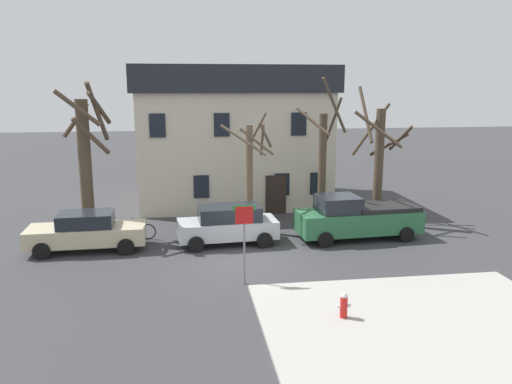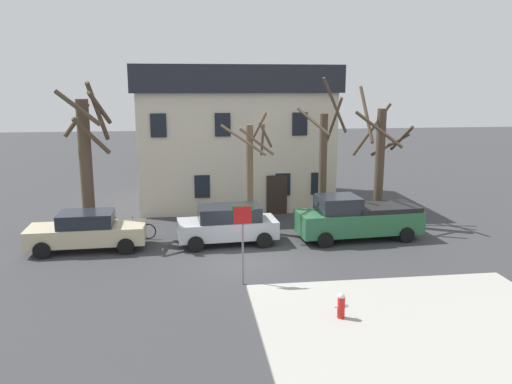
{
  "view_description": "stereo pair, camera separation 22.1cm",
  "coord_description": "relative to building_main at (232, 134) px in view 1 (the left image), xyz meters",
  "views": [
    {
      "loc": [
        -2.38,
        -18.97,
        6.81
      ],
      "look_at": [
        0.74,
        2.79,
        2.2
      ],
      "focal_mm": 35.95,
      "sensor_mm": 36.0,
      "label": 1
    },
    {
      "loc": [
        -2.16,
        -19.0,
        6.81
      ],
      "look_at": [
        0.74,
        2.79,
        2.2
      ],
      "focal_mm": 35.95,
      "sensor_mm": 36.0,
      "label": 2
    }
  ],
  "objects": [
    {
      "name": "tree_bare_end",
      "position": [
        6.59,
        -6.38,
        -0.72
      ],
      "size": [
        3.01,
        3.02,
        6.75
      ],
      "color": "#4C3D2D",
      "rests_on": "ground_plane"
    },
    {
      "name": "street_sign_pole",
      "position": [
        -0.89,
        -13.42,
        -2.0
      ],
      "size": [
        0.76,
        0.07,
        2.83
      ],
      "color": "slate",
      "rests_on": "ground_plane"
    },
    {
      "name": "tree_bare_near",
      "position": [
        -7.13,
        -6.84,
        -0.44
      ],
      "size": [
        2.13,
        2.14,
        6.97
      ],
      "color": "#4C3D2D",
      "rests_on": "ground_plane"
    },
    {
      "name": "bicycle_leaning",
      "position": [
        -5.05,
        -7.4,
        -3.61
      ],
      "size": [
        1.72,
        0.42,
        1.03
      ],
      "color": "black",
      "rests_on": "ground_plane"
    },
    {
      "name": "pickup_truck_green",
      "position": [
        4.78,
        -8.72,
        -3.01
      ],
      "size": [
        5.64,
        2.43,
        2.0
      ],
      "color": "#2D6B42",
      "rests_on": "ground_plane"
    },
    {
      "name": "sidewalk_slab",
      "position": [
        3.77,
        -17.35,
        -3.92
      ],
      "size": [
        9.15,
        7.09,
        0.12
      ],
      "primitive_type": "cube",
      "color": "#A8A59E",
      "rests_on": "ground_plane"
    },
    {
      "name": "fire_hydrant",
      "position": [
        1.65,
        -16.64,
        -3.46
      ],
      "size": [
        0.42,
        0.22,
        0.76
      ],
      "color": "red",
      "rests_on": "sidewalk_slab"
    },
    {
      "name": "tree_bare_far",
      "position": [
        3.79,
        -6.35,
        -0.86
      ],
      "size": [
        2.4,
        2.13,
        7.16
      ],
      "color": "#4C3D2D",
      "rests_on": "ground_plane"
    },
    {
      "name": "tree_bare_mid",
      "position": [
        0.19,
        -6.98,
        -1.06
      ],
      "size": [
        2.51,
        2.22,
        5.62
      ],
      "color": "brown",
      "rests_on": "ground_plane"
    },
    {
      "name": "building_main",
      "position": [
        0.0,
        0.0,
        0.0
      ],
      "size": [
        11.0,
        7.91,
        7.83
      ],
      "color": "beige",
      "rests_on": "ground_plane"
    },
    {
      "name": "ground_plane",
      "position": [
        -0.49,
        -11.13,
        -3.98
      ],
      "size": [
        120.0,
        120.0,
        0.0
      ],
      "primitive_type": "plane",
      "color": "#38383A"
    },
    {
      "name": "car_silver_wagon",
      "position": [
        -1.04,
        -8.68,
        -3.1
      ],
      "size": [
        4.37,
        2.21,
        1.68
      ],
      "color": "#B7BABF",
      "rests_on": "ground_plane"
    },
    {
      "name": "car_beige_sedan",
      "position": [
        -6.96,
        -8.74,
        -3.16
      ],
      "size": [
        4.84,
        2.12,
        1.62
      ],
      "color": "#C6B793",
      "rests_on": "ground_plane"
    }
  ]
}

